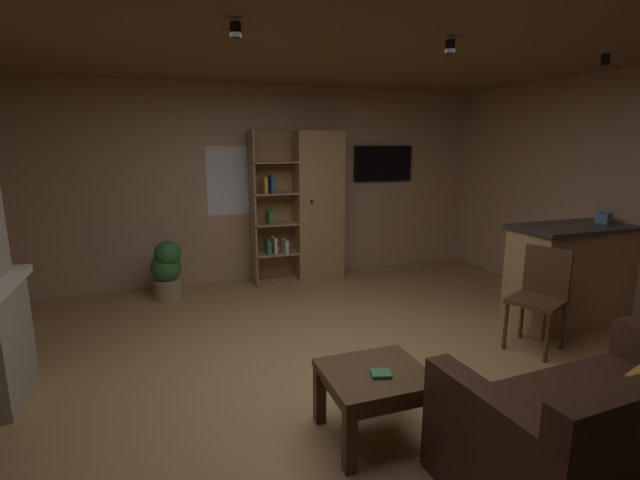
{
  "coord_description": "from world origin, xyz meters",
  "views": [
    {
      "loc": [
        -1.23,
        -3.08,
        1.83
      ],
      "look_at": [
        0.0,
        0.4,
        1.05
      ],
      "focal_mm": 25.49,
      "sensor_mm": 36.0,
      "label": 1
    }
  ],
  "objects_px": {
    "dining_chair": "(541,292)",
    "wall_mounted_tv": "(383,164)",
    "bookshelf_cabinet": "(312,207)",
    "leather_couch": "(611,433)",
    "potted_floor_plant": "(167,269)",
    "kitchen_bar_counter": "(579,273)",
    "table_book_0": "(381,374)",
    "tissue_box": "(603,218)",
    "coffee_table": "(375,384)"
  },
  "relations": [
    {
      "from": "dining_chair",
      "to": "wall_mounted_tv",
      "type": "bearing_deg",
      "value": 91.54
    },
    {
      "from": "wall_mounted_tv",
      "to": "dining_chair",
      "type": "bearing_deg",
      "value": -88.46
    },
    {
      "from": "bookshelf_cabinet",
      "to": "leather_couch",
      "type": "relative_size",
      "value": 1.17
    },
    {
      "from": "potted_floor_plant",
      "to": "wall_mounted_tv",
      "type": "distance_m",
      "value": 3.33
    },
    {
      "from": "kitchen_bar_counter",
      "to": "table_book_0",
      "type": "relative_size",
      "value": 12.7
    },
    {
      "from": "leather_couch",
      "to": "wall_mounted_tv",
      "type": "relative_size",
      "value": 1.89
    },
    {
      "from": "leather_couch",
      "to": "tissue_box",
      "type": "bearing_deg",
      "value": 41.61
    },
    {
      "from": "tissue_box",
      "to": "leather_couch",
      "type": "xyz_separation_m",
      "value": [
        -2.08,
        -1.85,
        -0.78
      ]
    },
    {
      "from": "table_book_0",
      "to": "dining_chair",
      "type": "relative_size",
      "value": 0.13
    },
    {
      "from": "table_book_0",
      "to": "dining_chair",
      "type": "distance_m",
      "value": 2.11
    },
    {
      "from": "dining_chair",
      "to": "potted_floor_plant",
      "type": "relative_size",
      "value": 1.29
    },
    {
      "from": "leather_couch",
      "to": "bookshelf_cabinet",
      "type": "bearing_deg",
      "value": 93.81
    },
    {
      "from": "coffee_table",
      "to": "leather_couch",
      "type": "bearing_deg",
      "value": -38.16
    },
    {
      "from": "bookshelf_cabinet",
      "to": "dining_chair",
      "type": "distance_m",
      "value": 3.08
    },
    {
      "from": "bookshelf_cabinet",
      "to": "table_book_0",
      "type": "relative_size",
      "value": 16.75
    },
    {
      "from": "dining_chair",
      "to": "potted_floor_plant",
      "type": "xyz_separation_m",
      "value": [
        -3.16,
        2.55,
        -0.17
      ]
    },
    {
      "from": "tissue_box",
      "to": "table_book_0",
      "type": "bearing_deg",
      "value": -160.36
    },
    {
      "from": "wall_mounted_tv",
      "to": "leather_couch",
      "type": "bearing_deg",
      "value": -101.19
    },
    {
      "from": "table_book_0",
      "to": "wall_mounted_tv",
      "type": "bearing_deg",
      "value": 63.03
    },
    {
      "from": "kitchen_bar_counter",
      "to": "wall_mounted_tv",
      "type": "height_order",
      "value": "wall_mounted_tv"
    },
    {
      "from": "bookshelf_cabinet",
      "to": "table_book_0",
      "type": "height_order",
      "value": "bookshelf_cabinet"
    },
    {
      "from": "potted_floor_plant",
      "to": "wall_mounted_tv",
      "type": "relative_size",
      "value": 0.78
    },
    {
      "from": "tissue_box",
      "to": "dining_chair",
      "type": "relative_size",
      "value": 0.13
    },
    {
      "from": "dining_chair",
      "to": "bookshelf_cabinet",
      "type": "bearing_deg",
      "value": 114.2
    },
    {
      "from": "bookshelf_cabinet",
      "to": "wall_mounted_tv",
      "type": "relative_size",
      "value": 2.2
    },
    {
      "from": "table_book_0",
      "to": "dining_chair",
      "type": "bearing_deg",
      "value": 20.54
    },
    {
      "from": "tissue_box",
      "to": "potted_floor_plant",
      "type": "distance_m",
      "value": 4.86
    },
    {
      "from": "coffee_table",
      "to": "dining_chair",
      "type": "relative_size",
      "value": 0.69
    },
    {
      "from": "leather_couch",
      "to": "table_book_0",
      "type": "distance_m",
      "value": 1.27
    },
    {
      "from": "tissue_box",
      "to": "dining_chair",
      "type": "xyz_separation_m",
      "value": [
        -1.11,
        -0.36,
        -0.56
      ]
    },
    {
      "from": "leather_couch",
      "to": "coffee_table",
      "type": "xyz_separation_m",
      "value": [
        -1.02,
        0.8,
        0.05
      ]
    },
    {
      "from": "kitchen_bar_counter",
      "to": "tissue_box",
      "type": "bearing_deg",
      "value": 0.54
    },
    {
      "from": "kitchen_bar_counter",
      "to": "table_book_0",
      "type": "bearing_deg",
      "value": -158.89
    },
    {
      "from": "leather_couch",
      "to": "wall_mounted_tv",
      "type": "xyz_separation_m",
      "value": [
        0.89,
        4.48,
        1.25
      ]
    },
    {
      "from": "tissue_box",
      "to": "dining_chair",
      "type": "distance_m",
      "value": 1.3
    },
    {
      "from": "leather_couch",
      "to": "table_book_0",
      "type": "height_order",
      "value": "leather_couch"
    },
    {
      "from": "bookshelf_cabinet",
      "to": "coffee_table",
      "type": "relative_size",
      "value": 3.13
    },
    {
      "from": "bookshelf_cabinet",
      "to": "wall_mounted_tv",
      "type": "distance_m",
      "value": 1.31
    },
    {
      "from": "leather_couch",
      "to": "dining_chair",
      "type": "height_order",
      "value": "dining_chair"
    },
    {
      "from": "tissue_box",
      "to": "kitchen_bar_counter",
      "type": "bearing_deg",
      "value": -179.46
    },
    {
      "from": "tissue_box",
      "to": "leather_couch",
      "type": "bearing_deg",
      "value": -138.39
    },
    {
      "from": "kitchen_bar_counter",
      "to": "leather_couch",
      "type": "relative_size",
      "value": 0.88
    },
    {
      "from": "wall_mounted_tv",
      "to": "coffee_table",
      "type": "bearing_deg",
      "value": -117.44
    },
    {
      "from": "dining_chair",
      "to": "wall_mounted_tv",
      "type": "relative_size",
      "value": 1.01
    },
    {
      "from": "coffee_table",
      "to": "potted_floor_plant",
      "type": "bearing_deg",
      "value": 109.98
    },
    {
      "from": "bookshelf_cabinet",
      "to": "kitchen_bar_counter",
      "type": "height_order",
      "value": "bookshelf_cabinet"
    },
    {
      "from": "dining_chair",
      "to": "kitchen_bar_counter",
      "type": "bearing_deg",
      "value": 22.4
    },
    {
      "from": "leather_couch",
      "to": "potted_floor_plant",
      "type": "relative_size",
      "value": 2.41
    },
    {
      "from": "bookshelf_cabinet",
      "to": "tissue_box",
      "type": "distance_m",
      "value": 3.38
    },
    {
      "from": "potted_floor_plant",
      "to": "coffee_table",
      "type": "bearing_deg",
      "value": -70.02
    }
  ]
}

